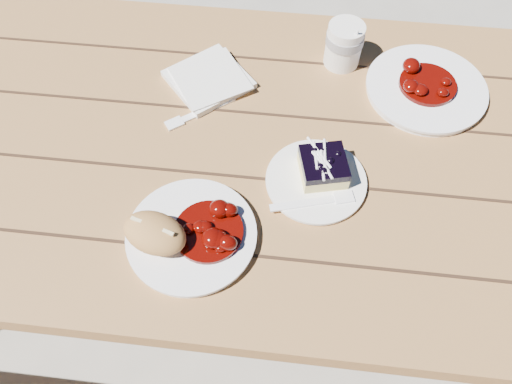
# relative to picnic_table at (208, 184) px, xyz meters

# --- Properties ---
(ground) EXTENTS (60.00, 60.00, 0.00)m
(ground) POSITION_rel_picnic_table_xyz_m (0.00, 0.00, -0.59)
(ground) COLOR gray
(ground) RESTS_ON ground
(picnic_table) EXTENTS (2.00, 1.55, 0.75)m
(picnic_table) POSITION_rel_picnic_table_xyz_m (0.00, 0.00, 0.00)
(picnic_table) COLOR brown
(picnic_table) RESTS_ON ground
(main_plate) EXTENTS (0.22, 0.22, 0.02)m
(main_plate) POSITION_rel_picnic_table_xyz_m (0.02, -0.22, 0.17)
(main_plate) COLOR white
(main_plate) RESTS_ON picnic_table
(goulash_stew) EXTENTS (0.12, 0.12, 0.04)m
(goulash_stew) POSITION_rel_picnic_table_xyz_m (0.05, -0.21, 0.20)
(goulash_stew) COLOR #4E0602
(goulash_stew) RESTS_ON main_plate
(bread_roll) EXTENTS (0.13, 0.10, 0.06)m
(bread_roll) POSITION_rel_picnic_table_xyz_m (-0.03, -0.24, 0.21)
(bread_roll) COLOR #B07E44
(bread_roll) RESTS_ON main_plate
(dessert_plate) EXTENTS (0.18, 0.18, 0.01)m
(dessert_plate) POSITION_rel_picnic_table_xyz_m (0.23, -0.08, 0.17)
(dessert_plate) COLOR white
(dessert_plate) RESTS_ON picnic_table
(blueberry_cake) EXTENTS (0.10, 0.10, 0.05)m
(blueberry_cake) POSITION_rel_picnic_table_xyz_m (0.24, -0.06, 0.19)
(blueberry_cake) COLOR #F8E587
(blueberry_cake) RESTS_ON dessert_plate
(fork_dessert) EXTENTS (0.16, 0.07, 0.00)m
(fork_dessert) POSITION_rel_picnic_table_xyz_m (0.21, -0.13, 0.17)
(fork_dessert) COLOR white
(fork_dessert) RESTS_ON dessert_plate
(coffee_cup) EXTENTS (0.08, 0.08, 0.10)m
(coffee_cup) POSITION_rel_picnic_table_xyz_m (0.27, 0.25, 0.21)
(coffee_cup) COLOR white
(coffee_cup) RESTS_ON picnic_table
(napkin_stack) EXTENTS (0.21, 0.21, 0.01)m
(napkin_stack) POSITION_rel_picnic_table_xyz_m (-0.01, 0.16, 0.17)
(napkin_stack) COLOR white
(napkin_stack) RESTS_ON picnic_table
(fork_table) EXTENTS (0.14, 0.12, 0.00)m
(fork_table) POSITION_rel_picnic_table_xyz_m (-0.00, 0.08, 0.16)
(fork_table) COLOR white
(fork_table) RESTS_ON picnic_table
(second_plate) EXTENTS (0.25, 0.25, 0.02)m
(second_plate) POSITION_rel_picnic_table_xyz_m (0.45, 0.18, 0.17)
(second_plate) COLOR white
(second_plate) RESTS_ON picnic_table
(second_stew) EXTENTS (0.12, 0.12, 0.04)m
(second_stew) POSITION_rel_picnic_table_xyz_m (0.45, 0.18, 0.20)
(second_stew) COLOR #4E0602
(second_stew) RESTS_ON second_plate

